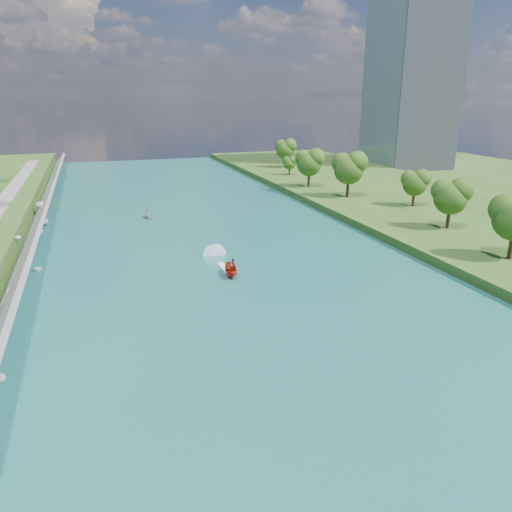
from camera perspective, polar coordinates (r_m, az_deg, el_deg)
name	(u,v)px	position (r m, az deg, el deg)	size (l,w,h in m)	color
ground	(260,311)	(55.18, 0.46, -6.35)	(260.00, 260.00, 0.00)	#2D5119
river_water	(216,257)	(73.12, -4.57, -0.16)	(55.00, 240.00, 0.10)	#175851
berm_east	(490,226)	(96.79, 25.21, 3.11)	(44.00, 240.00, 1.50)	#2D5119
riprap_bank	(22,266)	(70.78, -25.22, -1.01)	(4.03, 236.00, 4.17)	slate
office_tower	(412,70)	(173.59, 17.43, 19.59)	(22.00, 22.00, 60.00)	gray
trees_east	(378,180)	(103.48, 13.78, 8.41)	(16.53, 140.29, 11.46)	#2E5115
motorboat	(228,267)	(66.84, -3.27, -1.24)	(3.60, 18.91, 2.07)	red
raft	(148,216)	(98.15, -12.26, 4.44)	(2.75, 3.27, 1.69)	gray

